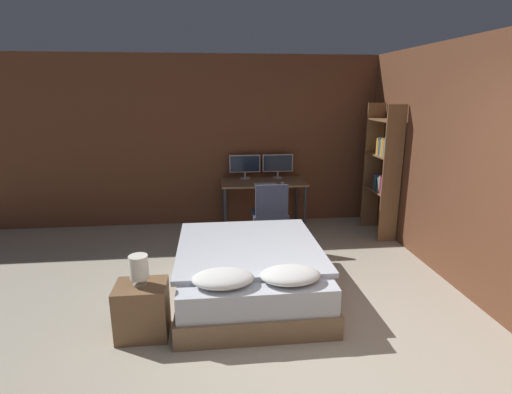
# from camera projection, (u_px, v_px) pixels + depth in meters

# --- Properties ---
(ground_plane) EXTENTS (20.00, 20.00, 0.00)m
(ground_plane) POSITION_uv_depth(u_px,v_px,m) (327.00, 378.00, 3.08)
(ground_plane) COLOR #B2A893
(wall_back) EXTENTS (12.00, 0.06, 2.70)m
(wall_back) POSITION_uv_depth(u_px,v_px,m) (263.00, 141.00, 6.51)
(wall_back) COLOR brown
(wall_back) RESTS_ON ground_plane
(wall_side_right) EXTENTS (0.06, 12.00, 2.70)m
(wall_side_right) POSITION_uv_depth(u_px,v_px,m) (460.00, 166.00, 4.37)
(wall_side_right) COLOR brown
(wall_side_right) RESTS_ON ground_plane
(bed) EXTENTS (1.53, 1.91, 0.60)m
(bed) POSITION_uv_depth(u_px,v_px,m) (250.00, 271.00, 4.29)
(bed) COLOR #846647
(bed) RESTS_ON ground_plane
(nightstand) EXTENTS (0.45, 0.37, 0.49)m
(nightstand) POSITION_uv_depth(u_px,v_px,m) (142.00, 310.00, 3.57)
(nightstand) COLOR brown
(nightstand) RESTS_ON ground_plane
(bedside_lamp) EXTENTS (0.17, 0.17, 0.28)m
(bedside_lamp) POSITION_uv_depth(u_px,v_px,m) (139.00, 268.00, 3.47)
(bedside_lamp) COLOR gray
(bedside_lamp) RESTS_ON nightstand
(desk) EXTENTS (1.32, 0.68, 0.77)m
(desk) POSITION_uv_depth(u_px,v_px,m) (263.00, 187.00, 6.28)
(desk) COLOR #846042
(desk) RESTS_ON ground_plane
(monitor_left) EXTENTS (0.49, 0.16, 0.38)m
(monitor_left) POSITION_uv_depth(u_px,v_px,m) (245.00, 165.00, 6.40)
(monitor_left) COLOR #B7B7BC
(monitor_left) RESTS_ON desk
(monitor_right) EXTENTS (0.49, 0.16, 0.38)m
(monitor_right) POSITION_uv_depth(u_px,v_px,m) (278.00, 164.00, 6.46)
(monitor_right) COLOR #B7B7BC
(monitor_right) RESTS_ON desk
(keyboard) EXTENTS (0.35, 0.13, 0.02)m
(keyboard) POSITION_uv_depth(u_px,v_px,m) (265.00, 184.00, 6.03)
(keyboard) COLOR #B7B7BC
(keyboard) RESTS_ON desk
(computer_mouse) EXTENTS (0.07, 0.05, 0.04)m
(computer_mouse) POSITION_uv_depth(u_px,v_px,m) (282.00, 183.00, 6.05)
(computer_mouse) COLOR #B7B7BC
(computer_mouse) RESTS_ON desk
(office_chair) EXTENTS (0.52, 0.52, 0.92)m
(office_chair) POSITION_uv_depth(u_px,v_px,m) (270.00, 219.00, 5.65)
(office_chair) COLOR black
(office_chair) RESTS_ON ground_plane
(bookshelf) EXTENTS (0.28, 0.72, 1.97)m
(bookshelf) POSITION_uv_depth(u_px,v_px,m) (384.00, 166.00, 5.88)
(bookshelf) COLOR brown
(bookshelf) RESTS_ON ground_plane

